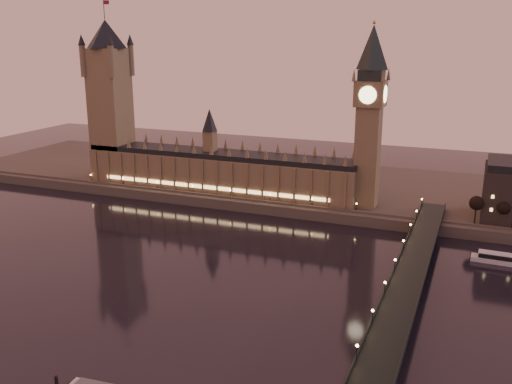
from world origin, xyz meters
TOP-DOWN VIEW (x-y plane):
  - ground at (0.00, 0.00)m, footprint 700.00×700.00m
  - far_embankment at (30.00, 165.00)m, footprint 560.00×130.00m
  - palace_of_westminster at (-40.12, 120.99)m, footprint 180.00×26.62m
  - victoria_tower at (-120.00, 121.00)m, footprint 31.68×31.68m
  - big_ben at (53.99, 120.99)m, footprint 17.68×17.68m
  - westminster_bridge at (91.61, 0.00)m, footprint 13.20×260.00m
  - bare_tree_0 at (114.93, 109.00)m, footprint 6.82×6.82m
  - bare_tree_1 at (129.50, 109.00)m, footprint 6.82×6.82m
  - cruise_boat_b at (127.30, 72.76)m, footprint 25.58×7.23m

SIDE VIEW (x-z plane):
  - ground at x=0.00m, z-range 0.00..0.00m
  - cruise_boat_b at x=127.30m, z-range -0.28..4.40m
  - far_embankment at x=30.00m, z-range 0.00..6.00m
  - westminster_bridge at x=91.61m, z-range -2.13..13.17m
  - bare_tree_0 at x=114.93m, z-range 9.44..23.32m
  - bare_tree_1 at x=129.50m, z-range 9.44..23.32m
  - palace_of_westminster at x=-40.12m, z-range -4.29..47.71m
  - big_ben at x=53.99m, z-range 11.95..115.95m
  - victoria_tower at x=-120.00m, z-range 6.79..124.79m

